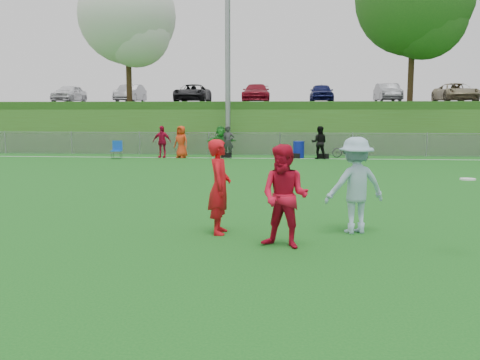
# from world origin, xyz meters

# --- Properties ---
(ground) EXTENTS (120.00, 120.00, 0.00)m
(ground) POSITION_xyz_m (0.00, 0.00, 0.00)
(ground) COLOR #125819
(ground) RESTS_ON ground
(sideline_far) EXTENTS (60.00, 0.10, 0.01)m
(sideline_far) POSITION_xyz_m (0.00, 18.00, 0.01)
(sideline_far) COLOR white
(sideline_far) RESTS_ON ground
(fence) EXTENTS (58.00, 0.06, 1.30)m
(fence) POSITION_xyz_m (0.00, 20.00, 0.65)
(fence) COLOR gray
(fence) RESTS_ON ground
(light_pole) EXTENTS (1.20, 0.40, 12.15)m
(light_pole) POSITION_xyz_m (-3.00, 20.80, 6.71)
(light_pole) COLOR gray
(light_pole) RESTS_ON ground
(berm) EXTENTS (120.00, 18.00, 3.00)m
(berm) POSITION_xyz_m (0.00, 31.00, 1.50)
(berm) COLOR #2B5317
(berm) RESTS_ON ground
(parking_lot) EXTENTS (120.00, 12.00, 0.10)m
(parking_lot) POSITION_xyz_m (0.00, 33.00, 3.05)
(parking_lot) COLOR black
(parking_lot) RESTS_ON berm
(tree_white_flowering) EXTENTS (6.30, 6.30, 8.78)m
(tree_white_flowering) POSITION_xyz_m (-9.84, 24.92, 8.32)
(tree_white_flowering) COLOR black
(tree_white_flowering) RESTS_ON berm
(tree_green_near) EXTENTS (7.14, 7.14, 9.95)m
(tree_green_near) POSITION_xyz_m (8.16, 24.42, 9.03)
(tree_green_near) COLOR black
(tree_green_near) RESTS_ON berm
(car_row) EXTENTS (32.04, 5.18, 1.44)m
(car_row) POSITION_xyz_m (-1.17, 32.00, 3.82)
(car_row) COLOR white
(car_row) RESTS_ON parking_lot
(spectator_row) EXTENTS (9.26, 1.10, 1.69)m
(spectator_row) POSITION_xyz_m (-2.84, 18.00, 0.85)
(spectator_row) COLOR #B40C31
(spectator_row) RESTS_ON ground
(gear_bags) EXTENTS (7.66, 0.48, 0.26)m
(gear_bags) POSITION_xyz_m (1.15, 18.10, 0.13)
(gear_bags) COLOR black
(gear_bags) RESTS_ON ground
(player_red_left) EXTENTS (0.47, 0.71, 1.93)m
(player_red_left) POSITION_xyz_m (-0.99, 0.74, 0.96)
(player_red_left) COLOR red
(player_red_left) RESTS_ON ground
(player_red_center) EXTENTS (1.12, 1.00, 1.90)m
(player_red_center) POSITION_xyz_m (0.34, -0.27, 0.95)
(player_red_center) COLOR red
(player_red_center) RESTS_ON ground
(player_blue) EXTENTS (1.44, 1.11, 1.97)m
(player_blue) POSITION_xyz_m (1.77, 1.06, 0.98)
(player_blue) COLOR #94B7CE
(player_blue) RESTS_ON ground
(frisbee) EXTENTS (0.26, 0.26, 0.02)m
(frisbee) POSITION_xyz_m (3.43, -0.61, 1.34)
(frisbee) COLOR silver
(frisbee) RESTS_ON ground
(recycling_bin) EXTENTS (0.75, 0.75, 0.88)m
(recycling_bin) POSITION_xyz_m (1.01, 18.50, 0.44)
(recycling_bin) COLOR #0D1C96
(recycling_bin) RESTS_ON ground
(camp_chair) EXTENTS (0.56, 0.57, 0.93)m
(camp_chair) POSITION_xyz_m (-8.45, 17.22, 0.27)
(camp_chair) COLOR #104BB7
(camp_chair) RESTS_ON ground
(bicycle) EXTENTS (1.54, 0.54, 0.81)m
(bicycle) POSITION_xyz_m (3.57, 18.86, 0.40)
(bicycle) COLOR #323235
(bicycle) RESTS_ON ground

